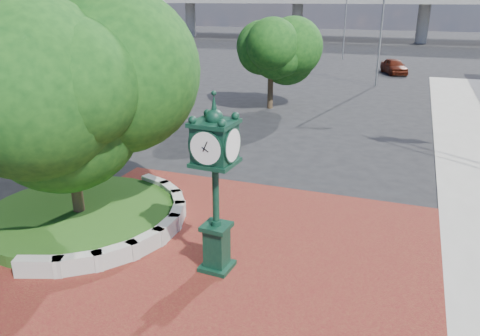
% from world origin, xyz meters
% --- Properties ---
extents(ground, '(200.00, 200.00, 0.00)m').
position_xyz_m(ground, '(0.00, 0.00, 0.00)').
color(ground, black).
rests_on(ground, ground).
extents(plaza, '(12.00, 12.00, 0.04)m').
position_xyz_m(plaza, '(0.00, -1.00, 0.02)').
color(plaza, maroon).
rests_on(plaza, ground).
extents(planter_wall, '(2.96, 6.77, 0.54)m').
position_xyz_m(planter_wall, '(-2.71, -0.00, 0.27)').
color(planter_wall, '#9E9B93').
rests_on(planter_wall, ground).
extents(grass_bed, '(6.10, 6.10, 0.40)m').
position_xyz_m(grass_bed, '(-5.00, 0.00, 0.20)').
color(grass_bed, '#194413').
rests_on(grass_bed, ground).
extents(tree_planter, '(5.20, 5.20, 6.33)m').
position_xyz_m(tree_planter, '(-5.00, 0.00, 3.72)').
color(tree_planter, '#38281C').
rests_on(tree_planter, ground).
extents(tree_street, '(4.40, 4.40, 5.45)m').
position_xyz_m(tree_street, '(-4.00, 18.00, 3.24)').
color(tree_street, '#38281C').
rests_on(tree_street, ground).
extents(post_clock, '(1.05, 1.05, 4.76)m').
position_xyz_m(post_clock, '(0.30, -1.09, 2.61)').
color(post_clock, black).
rests_on(post_clock, ground).
extents(parked_car, '(3.06, 4.48, 1.41)m').
position_xyz_m(parked_car, '(2.79, 36.08, 0.71)').
color(parked_car, '#4D170B').
rests_on(parked_car, ground).
extents(street_lamp_near, '(1.95, 0.48, 8.70)m').
position_xyz_m(street_lamp_near, '(2.01, 28.84, 5.10)').
color(street_lamp_near, slate).
rests_on(street_lamp_near, ground).
extents(street_lamp_far, '(1.81, 0.71, 8.28)m').
position_xyz_m(street_lamp_far, '(-3.23, 45.23, 4.85)').
color(street_lamp_far, slate).
rests_on(street_lamp_far, ground).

